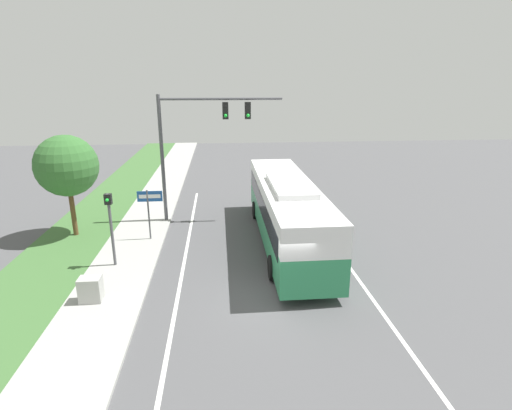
% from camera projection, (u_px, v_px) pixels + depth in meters
% --- Properties ---
extents(ground_plane, '(80.00, 80.00, 0.00)m').
position_uv_depth(ground_plane, '(274.00, 297.00, 14.89)').
color(ground_plane, '#4C4C4F').
extents(sidewalk, '(2.80, 80.00, 0.12)m').
position_uv_depth(sidewalk, '(104.00, 304.00, 14.33)').
color(sidewalk, '#9E9E99').
rests_on(sidewalk, ground_plane).
extents(grass_verge, '(3.60, 80.00, 0.10)m').
position_uv_depth(grass_verge, '(10.00, 308.00, 14.05)').
color(grass_verge, '#3D6633').
rests_on(grass_verge, ground_plane).
extents(lane_divider_near, '(0.14, 30.00, 0.01)m').
position_uv_depth(lane_divider_near, '(177.00, 302.00, 14.57)').
color(lane_divider_near, silver).
rests_on(lane_divider_near, ground_plane).
extents(lane_divider_far, '(0.14, 30.00, 0.01)m').
position_uv_depth(lane_divider_far, '(368.00, 293.00, 15.21)').
color(lane_divider_far, silver).
rests_on(lane_divider_far, ground_plane).
extents(bus, '(2.66, 12.36, 3.31)m').
position_uv_depth(bus, '(286.00, 208.00, 19.49)').
color(bus, '#2D8956').
rests_on(bus, ground_plane).
extents(signal_gantry, '(6.72, 0.41, 7.09)m').
position_uv_depth(signal_gantry, '(197.00, 133.00, 21.74)').
color(signal_gantry, '#4C4C51').
rests_on(signal_gantry, ground_plane).
extents(pedestrian_signal, '(0.28, 0.34, 3.30)m').
position_uv_depth(pedestrian_signal, '(110.00, 219.00, 16.66)').
color(pedestrian_signal, '#4C4C51').
rests_on(pedestrian_signal, ground_plane).
extents(street_sign, '(1.22, 0.08, 2.65)m').
position_uv_depth(street_sign, '(149.00, 205.00, 19.65)').
color(street_sign, '#4C4C51').
rests_on(street_sign, ground_plane).
extents(utility_cabinet, '(0.77, 0.57, 0.91)m').
position_uv_depth(utility_cabinet, '(91.00, 289.00, 14.29)').
color(utility_cabinet, '#A8A8A3').
rests_on(utility_cabinet, sidewalk).
extents(roadside_tree, '(3.05, 3.05, 5.16)m').
position_uv_depth(roadside_tree, '(67.00, 166.00, 19.70)').
color(roadside_tree, brown).
rests_on(roadside_tree, grass_verge).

